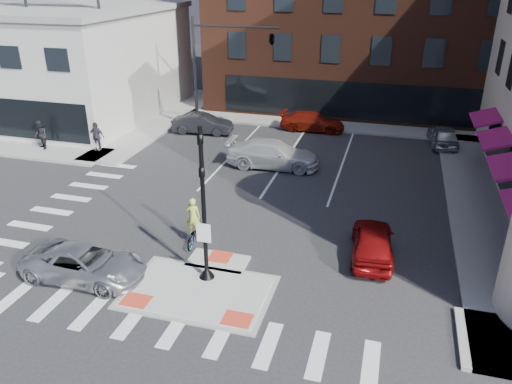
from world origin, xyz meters
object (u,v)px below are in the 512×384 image
(bg_car_red, at_px, (312,121))
(red_sedan, at_px, (373,242))
(cyclist, at_px, (194,229))
(pedestrian_a, at_px, (40,135))
(white_pickup, at_px, (273,154))
(pedestrian_b, at_px, (96,136))
(bg_car_silver, at_px, (443,136))
(silver_suv, at_px, (85,263))
(bg_car_dark, at_px, (202,124))

(bg_car_red, bearing_deg, red_sedan, -163.38)
(red_sedan, bearing_deg, cyclist, 3.41)
(cyclist, height_order, pedestrian_a, cyclist)
(white_pickup, height_order, pedestrian_b, pedestrian_b)
(pedestrian_a, bearing_deg, cyclist, 4.17)
(bg_car_silver, distance_m, pedestrian_b, 22.77)
(silver_suv, xyz_separation_m, bg_car_dark, (-2.48, 18.45, 0.05))
(bg_car_red, height_order, pedestrian_b, pedestrian_b)
(silver_suv, distance_m, pedestrian_b, 14.83)
(red_sedan, distance_m, pedestrian_a, 22.77)
(bg_car_dark, bearing_deg, bg_car_silver, -89.66)
(white_pickup, bearing_deg, cyclist, 171.00)
(bg_car_dark, xyz_separation_m, pedestrian_b, (-5.02, -5.66, 0.37))
(silver_suv, height_order, cyclist, cyclist)
(white_pickup, relative_size, bg_car_dark, 1.28)
(cyclist, xyz_separation_m, pedestrian_a, (-14.09, 8.39, 0.36))
(bg_car_red, bearing_deg, bg_car_silver, -97.89)
(silver_suv, bearing_deg, red_sedan, -66.49)
(white_pickup, distance_m, bg_car_silver, 12.12)
(cyclist, distance_m, pedestrian_b, 13.96)
(red_sedan, height_order, bg_car_silver, red_sedan)
(bg_car_dark, bearing_deg, pedestrian_a, 120.90)
(white_pickup, bearing_deg, pedestrian_a, 92.38)
(silver_suv, height_order, bg_car_silver, bg_car_silver)
(cyclist, bearing_deg, silver_suv, 46.78)
(red_sedan, xyz_separation_m, bg_car_dark, (-12.94, 13.84, 0.00))
(bg_car_dark, bearing_deg, cyclist, -165.80)
(white_pickup, height_order, bg_car_red, white_pickup)
(pedestrian_a, bearing_deg, pedestrian_b, 47.67)
(bg_car_dark, relative_size, pedestrian_b, 2.32)
(silver_suv, relative_size, cyclist, 2.18)
(white_pickup, xyz_separation_m, pedestrian_b, (-11.53, -0.62, 0.28))
(cyclist, bearing_deg, bg_car_dark, -73.10)
(silver_suv, distance_m, white_pickup, 14.00)
(bg_car_red, bearing_deg, cyclist, 172.07)
(white_pickup, relative_size, bg_car_silver, 1.36)
(bg_car_dark, bearing_deg, white_pickup, -133.79)
(silver_suv, relative_size, pedestrian_a, 2.52)
(white_pickup, bearing_deg, pedestrian_b, 90.06)
(bg_car_dark, distance_m, pedestrian_b, 7.58)
(silver_suv, xyz_separation_m, bg_car_red, (4.99, 21.30, 0.02))
(bg_car_dark, relative_size, cyclist, 1.98)
(bg_car_red, bearing_deg, pedestrian_b, 122.75)
(bg_car_silver, bearing_deg, white_pickup, 28.24)
(bg_car_red, relative_size, cyclist, 2.14)
(bg_car_silver, distance_m, cyclist, 20.00)
(silver_suv, distance_m, bg_car_dark, 18.62)
(bg_car_silver, bearing_deg, silver_suv, 49.03)
(red_sedan, relative_size, pedestrian_a, 2.21)
(bg_car_dark, height_order, bg_car_red, bg_car_dark)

